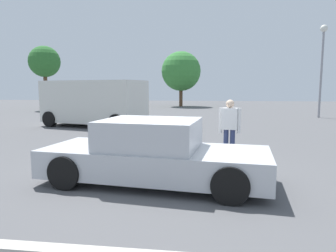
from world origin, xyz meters
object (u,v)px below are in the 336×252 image
(sedan_foreground, at_px, (154,154))
(pedestrian, at_px, (230,124))
(light_post_near, at_px, (322,54))
(van_white, at_px, (94,102))
(dog, at_px, (135,146))

(sedan_foreground, bearing_deg, pedestrian, 60.83)
(pedestrian, relative_size, light_post_near, 0.27)
(sedan_foreground, xyz_separation_m, van_white, (-4.50, 8.49, 0.63))
(van_white, xyz_separation_m, light_post_near, (12.72, 6.30, 2.79))
(light_post_near, bearing_deg, sedan_foreground, -119.05)
(dog, relative_size, pedestrian, 0.33)
(sedan_foreground, distance_m, pedestrian, 2.82)
(dog, relative_size, van_white, 0.10)
(sedan_foreground, bearing_deg, dog, 118.99)
(van_white, bearing_deg, dog, -43.88)
(pedestrian, bearing_deg, sedan_foreground, -26.88)
(light_post_near, bearing_deg, pedestrian, -117.68)
(dog, xyz_separation_m, light_post_near, (9.18, 12.41, 3.73))
(dog, bearing_deg, light_post_near, 99.41)
(dog, bearing_deg, pedestrian, 43.30)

